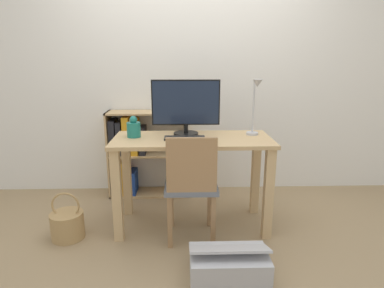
% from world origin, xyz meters
% --- Properties ---
extents(ground_plane, '(10.00, 10.00, 0.00)m').
position_xyz_m(ground_plane, '(0.00, 0.00, 0.00)').
color(ground_plane, '#997F5B').
extents(wall_back, '(8.00, 0.05, 2.60)m').
position_xyz_m(wall_back, '(0.00, 0.86, 1.30)').
color(wall_back, silver).
rests_on(wall_back, ground_plane).
extents(desk, '(1.28, 0.56, 0.77)m').
position_xyz_m(desk, '(0.00, 0.00, 0.60)').
color(desk, tan).
rests_on(desk, ground_plane).
extents(monitor, '(0.57, 0.21, 0.46)m').
position_xyz_m(monitor, '(-0.05, 0.13, 1.02)').
color(monitor, black).
rests_on(monitor, desk).
extents(keyboard, '(0.32, 0.13, 0.02)m').
position_xyz_m(keyboard, '(-0.06, -0.04, 0.78)').
color(keyboard, black).
rests_on(keyboard, desk).
extents(vase, '(0.11, 0.11, 0.17)m').
position_xyz_m(vase, '(-0.48, 0.05, 0.84)').
color(vase, '#1E7266').
rests_on(vase, desk).
extents(desk_lamp, '(0.10, 0.19, 0.46)m').
position_xyz_m(desk_lamp, '(0.51, 0.05, 1.06)').
color(desk_lamp, '#B7B7BC').
rests_on(desk_lamp, desk).
extents(chair, '(0.40, 0.40, 0.86)m').
position_xyz_m(chair, '(-0.02, -0.24, 0.48)').
color(chair, slate).
rests_on(chair, ground_plane).
extents(bookshelf, '(0.81, 0.28, 0.88)m').
position_xyz_m(bookshelf, '(-0.58, 0.69, 0.45)').
color(bookshelf, tan).
rests_on(bookshelf, ground_plane).
extents(basket, '(0.26, 0.26, 0.39)m').
position_xyz_m(basket, '(-1.00, -0.18, 0.12)').
color(basket, tan).
rests_on(basket, ground_plane).
extents(storage_box, '(0.50, 0.35, 0.26)m').
position_xyz_m(storage_box, '(0.21, -0.74, 0.11)').
color(storage_box, '#B2B2B7').
rests_on(storage_box, ground_plane).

